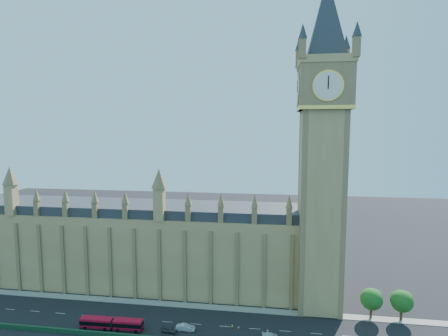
# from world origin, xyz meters

# --- Properties ---
(ground) EXTENTS (400.00, 400.00, 0.00)m
(ground) POSITION_xyz_m (0.00, 0.00, 0.00)
(ground) COLOR black
(ground) RESTS_ON ground
(palace_westminster) EXTENTS (120.00, 20.00, 28.00)m
(palace_westminster) POSITION_xyz_m (-25.00, 22.00, 13.86)
(palace_westminster) COLOR #A58350
(palace_westminster) RESTS_ON ground
(elizabeth_tower) EXTENTS (20.59, 20.59, 105.00)m
(elizabeth_tower) POSITION_xyz_m (38.00, 13.99, 54.56)
(elizabeth_tower) COLOR #A58350
(elizabeth_tower) RESTS_ON ground
(kerb_north) EXTENTS (160.00, 3.00, 0.16)m
(kerb_north) POSITION_xyz_m (0.00, 9.50, 0.08)
(kerb_north) COLOR gray
(kerb_north) RESTS_ON ground
(tree_east_near) EXTENTS (6.00, 6.00, 8.50)m
(tree_east_near) POSITION_xyz_m (52.22, 10.08, 5.64)
(tree_east_near) COLOR #382619
(tree_east_near) RESTS_ON ground
(tree_east_far) EXTENTS (6.00, 6.00, 8.50)m
(tree_east_far) POSITION_xyz_m (60.22, 10.08, 5.64)
(tree_east_far) COLOR #382619
(tree_east_far) RESTS_ON ground
(red_bus) EXTENTS (16.86, 3.08, 2.86)m
(red_bus) POSITION_xyz_m (-17.57, -5.47, 1.50)
(red_bus) COLOR #B90C26
(red_bus) RESTS_ON ground
(car_grey) EXTENTS (4.43, 2.24, 1.45)m
(car_grey) POSITION_xyz_m (-2.00, -4.83, 0.72)
(car_grey) COLOR #393C40
(car_grey) RESTS_ON ground
(car_silver) EXTENTS (5.03, 1.80, 1.65)m
(car_silver) POSITION_xyz_m (2.00, -3.37, 0.83)
(car_silver) COLOR #AEB0B6
(car_silver) RESTS_ON ground
(car_white) EXTENTS (4.19, 1.82, 1.20)m
(car_white) POSITION_xyz_m (24.13, -3.43, 0.60)
(car_white) COLOR silver
(car_white) RESTS_ON ground
(cone_a) EXTENTS (0.58, 0.58, 0.72)m
(cone_a) POSITION_xyz_m (14.00, -0.09, 0.35)
(cone_a) COLOR black
(cone_a) RESTS_ON ground
(cone_b) EXTENTS (0.56, 0.56, 0.68)m
(cone_b) POSITION_xyz_m (23.87, -2.05, 0.33)
(cone_b) COLOR black
(cone_b) RESTS_ON ground
(cone_c) EXTENTS (0.47, 0.47, 0.63)m
(cone_c) POSITION_xyz_m (15.80, -0.55, 0.31)
(cone_c) COLOR black
(cone_c) RESTS_ON ground
(cone_d) EXTENTS (0.50, 0.50, 0.74)m
(cone_d) POSITION_xyz_m (23.45, -1.10, 0.37)
(cone_d) COLOR black
(cone_d) RESTS_ON ground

